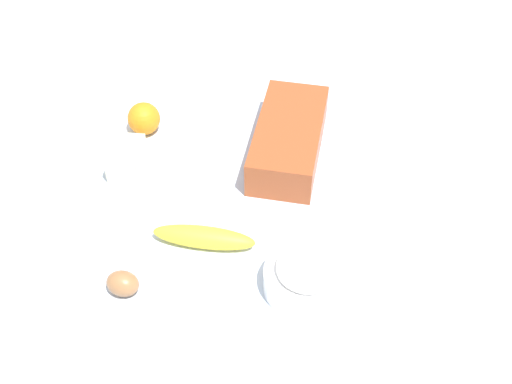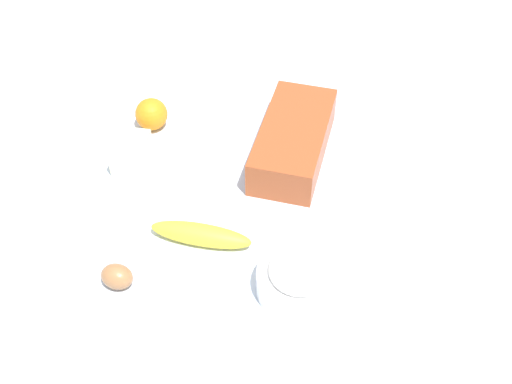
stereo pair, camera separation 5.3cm
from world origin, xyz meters
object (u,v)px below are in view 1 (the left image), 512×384
loaf_pan (289,138)px  flour_bowl (306,276)px  banana (204,237)px  orange_fruit (144,118)px  egg_near_butter (123,283)px  butter_block (127,158)px

loaf_pan → flour_bowl: (-0.34, -0.01, -0.01)m
flour_bowl → banana: flour_bowl is taller
orange_fruit → egg_near_butter: size_ratio=1.22×
banana → butter_block: 0.26m
banana → orange_fruit: bearing=22.8°
flour_bowl → egg_near_butter: bearing=89.6°
egg_near_butter → butter_block: bearing=4.8°
banana → egg_near_butter: 0.17m
butter_block → egg_near_butter: size_ratio=1.57×
flour_bowl → orange_fruit: 0.53m
loaf_pan → orange_fruit: (0.08, 0.31, -0.01)m
banana → egg_near_butter: size_ratio=3.31×
orange_fruit → flour_bowl: bearing=-143.7°
egg_near_butter → orange_fruit: bearing=0.1°
flour_bowl → banana: 0.20m
flour_bowl → banana: (0.10, 0.18, -0.01)m
flour_bowl → butter_block: bearing=47.9°
flour_bowl → butter_block: size_ratio=1.63×
banana → butter_block: butter_block is taller
orange_fruit → egg_near_butter: bearing=-179.9°
loaf_pan → banana: (-0.24, 0.17, -0.02)m
loaf_pan → butter_block: bearing=109.3°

